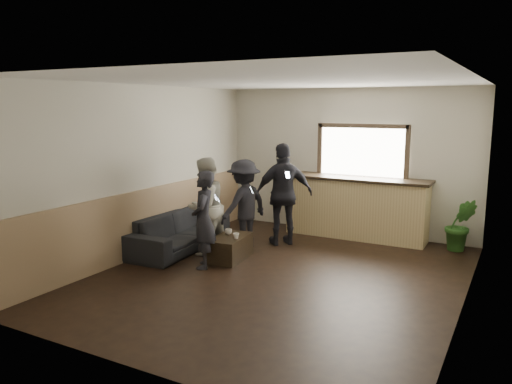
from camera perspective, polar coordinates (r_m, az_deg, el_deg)
The scene contains 12 objects.
ground at distance 7.42m, azimuth 2.65°, elevation -9.58°, with size 5.00×6.00×0.01m, color black.
room_shell at distance 7.42m, azimuth -2.39°, elevation 2.11°, with size 5.01×6.01×2.80m.
bar_counter at distance 9.58m, azimuth 11.39°, elevation -1.33°, with size 2.70×0.68×2.13m.
sofa at distance 8.79m, azimuth -8.75°, elevation -4.42°, with size 2.17×0.85×0.63m, color black.
coffee_table at distance 8.15m, azimuth -3.00°, elevation -6.39°, with size 0.47×0.85×0.38m, color black.
cup_a at distance 8.23m, azimuth -3.17°, elevation -4.53°, with size 0.12×0.12×0.09m, color silver.
cup_b at distance 7.96m, azimuth -2.29°, elevation -5.04°, with size 0.10×0.10×0.09m, color silver.
potted_plant at distance 9.22m, azimuth 22.32°, elevation -3.49°, with size 0.50×0.41×0.92m, color #2D6623.
person_a at distance 7.65m, azimuth -6.02°, elevation -3.16°, with size 0.57×0.65×1.50m.
person_b at distance 8.35m, azimuth -5.83°, elevation -1.62°, with size 0.64×0.81×1.63m.
person_c at distance 8.66m, azimuth -1.39°, elevation -1.39°, with size 0.82×1.12×1.56m.
person_d at distance 8.87m, azimuth 3.18°, elevation -0.26°, with size 1.08×1.05×1.82m.
Camera 1 is at (3.05, -6.30, 2.47)m, focal length 35.00 mm.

